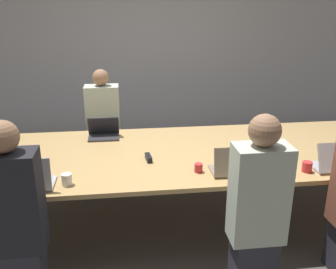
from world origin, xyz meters
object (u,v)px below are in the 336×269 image
at_px(person_near_left, 15,219).
at_px(laptop_near_left, 31,180).
at_px(laptop_near_right, 333,162).
at_px(person_far_midleft, 104,128).
at_px(laptop_far_midleft, 104,132).
at_px(laptop_near_midright, 233,166).
at_px(person_near_midright, 257,210).
at_px(stapler, 148,158).
at_px(cup_near_right, 307,167).
at_px(cup_near_left, 67,179).
at_px(cup_near_midright, 198,168).

bearing_deg(person_near_left, laptop_near_left, -97.86).
height_order(laptop_near_right, laptop_near_left, laptop_near_left).
distance_m(laptop_near_left, person_far_midleft, 1.74).
height_order(laptop_far_midleft, person_far_midleft, person_far_midleft).
bearing_deg(laptop_far_midleft, laptop_near_left, -114.78).
bearing_deg(laptop_near_midright, person_far_midleft, -54.30).
xyz_separation_m(laptop_near_midright, laptop_near_left, (-1.64, -0.06, 0.00)).
xyz_separation_m(laptop_far_midleft, person_far_midleft, (-0.03, 0.54, -0.14)).
xyz_separation_m(laptop_near_right, person_near_left, (-2.57, -0.38, -0.13)).
height_order(person_near_midright, person_near_left, person_near_midright).
bearing_deg(laptop_far_midleft, stapler, -57.48).
distance_m(cup_near_right, person_near_midright, 0.77).
relative_size(laptop_near_midright, laptop_near_left, 1.06).
distance_m(person_near_left, cup_near_left, 0.50).
distance_m(cup_near_right, laptop_near_midright, 0.65).
xyz_separation_m(laptop_near_left, cup_near_left, (0.27, 0.04, -0.03)).
relative_size(cup_near_midright, person_near_left, 0.05).
xyz_separation_m(laptop_near_right, cup_near_right, (-0.23, -0.00, -0.03)).
xyz_separation_m(person_far_midleft, stapler, (0.46, -1.21, 0.10)).
height_order(cup_near_midright, person_near_left, person_near_left).
relative_size(cup_near_left, laptop_far_midleft, 0.29).
xyz_separation_m(laptop_near_right, cup_near_left, (-2.25, -0.00, -0.02)).
bearing_deg(person_near_midright, laptop_near_midright, -85.39).
xyz_separation_m(laptop_near_right, laptop_near_left, (-2.52, -0.04, 0.01)).
bearing_deg(laptop_near_right, cup_near_midright, -5.25).
relative_size(person_near_left, laptop_far_midleft, 4.29).
bearing_deg(stapler, cup_near_left, -155.14).
distance_m(laptop_near_midright, person_near_midright, 0.52).
height_order(cup_near_midright, stapler, cup_near_midright).
bearing_deg(laptop_near_left, person_near_midright, 165.37).
bearing_deg(stapler, laptop_far_midleft, 116.36).
bearing_deg(person_near_left, stapler, -141.66).
bearing_deg(laptop_near_right, stapler, -14.60).
distance_m(laptop_near_midright, laptop_far_midleft, 1.54).
bearing_deg(cup_near_right, laptop_near_right, 0.62).
relative_size(person_near_left, cup_near_left, 14.72).
bearing_deg(cup_near_midright, stapler, 143.45).
xyz_separation_m(laptop_near_midright, person_far_midleft, (-1.15, 1.60, -0.15)).
relative_size(laptop_far_midleft, person_far_midleft, 0.24).
distance_m(person_near_midright, cup_near_left, 1.49).
distance_m(cup_near_right, stapler, 1.40).
bearing_deg(person_far_midleft, cup_near_left, -97.89).
xyz_separation_m(cup_near_right, cup_near_left, (-2.02, 0.00, 0.00)).
bearing_deg(cup_near_right, cup_near_left, 179.97).
height_order(person_near_midright, laptop_far_midleft, person_near_midright).
relative_size(laptop_near_left, person_near_left, 0.24).
relative_size(cup_near_right, laptop_near_left, 0.26).
bearing_deg(cup_near_left, laptop_near_right, 0.03).
distance_m(cup_near_right, person_far_midleft, 2.42).
bearing_deg(cup_near_left, person_near_midright, -18.54).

